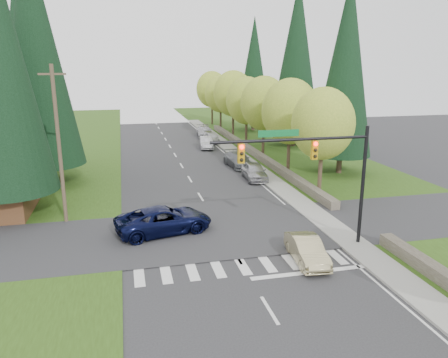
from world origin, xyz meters
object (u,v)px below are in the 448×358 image
object	(u,v)px
parked_car_b	(238,160)
parked_car_d	(212,138)
parked_car_a	(254,171)
sedan_champagne	(307,250)
parked_car_c	(206,143)
suv_navy	(164,220)
parked_car_e	(204,131)

from	to	relation	value
parked_car_b	parked_car_d	distance (m)	13.84
parked_car_b	parked_car_d	bearing A→B (deg)	85.00
parked_car_a	parked_car_b	xyz separation A→B (m)	(-0.12, 5.15, -0.05)
sedan_champagne	parked_car_d	size ratio (longest dim) A/B	0.99
parked_car_a	parked_car_c	distance (m)	15.53
suv_navy	parked_car_b	bearing A→B (deg)	-42.01
parked_car_e	parked_car_b	bearing A→B (deg)	-85.61
parked_car_b	parked_car_c	world-z (taller)	parked_car_b
parked_car_d	parked_car_e	bearing A→B (deg)	88.65
suv_navy	parked_car_d	distance (m)	31.24
parked_car_d	parked_car_b	bearing A→B (deg)	-91.84
suv_navy	parked_car_a	size ratio (longest dim) A/B	1.32
parked_car_b	suv_navy	bearing A→B (deg)	-123.59
parked_car_d	suv_navy	bearing A→B (deg)	-108.19
suv_navy	parked_car_d	size ratio (longest dim) A/B	1.46
sedan_champagne	parked_car_b	bearing A→B (deg)	89.26
parked_car_a	parked_car_d	world-z (taller)	parked_car_a
parked_car_b	parked_car_a	bearing A→B (deg)	-93.18
parked_car_c	parked_car_d	distance (m)	3.79
parked_car_a	parked_car_e	bearing A→B (deg)	93.45
sedan_champagne	parked_car_b	distance (m)	21.89
suv_navy	parked_car_e	size ratio (longest dim) A/B	1.13
parked_car_b	parked_car_e	xyz separation A→B (m)	(0.12, 19.08, 0.04)
parked_car_a	sedan_champagne	bearing A→B (deg)	-94.16
parked_car_c	parked_car_e	size ratio (longest dim) A/B	0.82
sedan_champagne	parked_car_c	bearing A→B (deg)	93.30
parked_car_c	parked_car_e	distance (m)	8.88
parked_car_c	parked_car_d	xyz separation A→B (m)	(1.40, 3.52, -0.02)
parked_car_b	parked_car_e	world-z (taller)	parked_car_e
parked_car_d	sedan_champagne	bearing A→B (deg)	-94.92
sedan_champagne	parked_car_d	world-z (taller)	parked_car_d
suv_navy	parked_car_d	xyz separation A→B (m)	(9.05, 29.90, -0.13)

